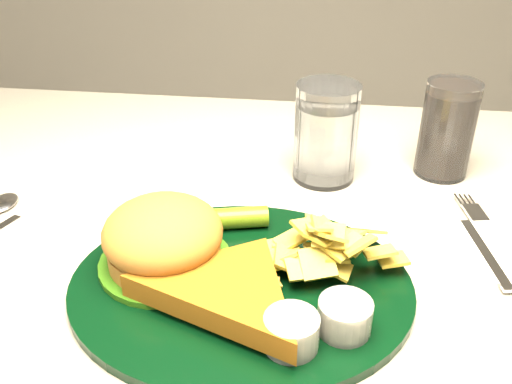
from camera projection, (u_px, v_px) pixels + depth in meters
The scene contains 4 objects.
dinner_plate at pixel (241, 259), 0.55m from camera, with size 0.34×0.28×0.08m, color black, non-canonical shape.
water_glass at pixel (326, 133), 0.74m from camera, with size 0.08×0.08×0.13m, color silver.
cola_glass at pixel (447, 129), 0.75m from camera, with size 0.07×0.07×0.13m, color black.
fork_napkin at pixel (483, 248), 0.62m from camera, with size 0.12×0.16×0.01m, color silver, non-canonical shape.
Camera 1 is at (0.08, -0.55, 1.12)m, focal length 40.00 mm.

